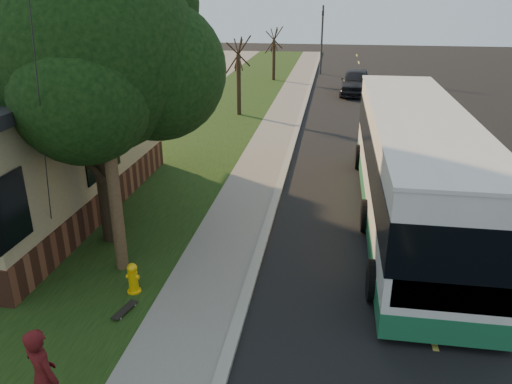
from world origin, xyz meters
TOP-DOWN VIEW (x-y plane):
  - ground at (0.00, 0.00)m, footprint 120.00×120.00m
  - road at (4.00, 10.00)m, footprint 8.00×80.00m
  - curb at (0.00, 10.00)m, footprint 0.25×80.00m
  - sidewalk at (-1.00, 10.00)m, footprint 2.00×80.00m
  - grass_verge at (-4.50, 10.00)m, footprint 5.00×80.00m
  - fire_hydrant at (-2.60, 0.00)m, footprint 0.32×0.32m
  - utility_pole at (-3.31, 0.99)m, footprint 2.86×3.21m
  - leafy_tree at (-4.17, 2.65)m, footprint 6.30×6.00m
  - bare_tree_near at (-3.50, 18.00)m, footprint 1.38×1.21m
  - bare_tree_far at (-3.00, 30.00)m, footprint 1.38×1.21m
  - traffic_signal at (0.50, 34.00)m, footprint 0.18×0.22m
  - transit_bus at (4.17, 5.24)m, footprint 2.90×12.57m
  - skateboarder at (-2.50, -3.80)m, footprint 0.78×0.68m
  - skateboard_main at (-2.50, -0.80)m, footprint 0.35×0.78m
  - dumpster at (-8.13, 3.53)m, footprint 1.82×1.53m
  - distant_car at (3.17, 25.56)m, footprint 2.27×5.05m

SIDE VIEW (x-z plane):
  - ground at x=0.00m, z-range 0.00..0.00m
  - road at x=4.00m, z-range 0.00..0.01m
  - grass_verge at x=-4.50m, z-range 0.00..0.07m
  - sidewalk at x=-1.00m, z-range 0.00..0.08m
  - curb at x=0.00m, z-range 0.00..0.12m
  - skateboard_main at x=-2.50m, z-range 0.09..0.16m
  - fire_hydrant at x=-2.60m, z-range 0.06..0.80m
  - dumpster at x=-8.13m, z-range 0.04..1.50m
  - distant_car at x=3.17m, z-range 0.00..1.68m
  - skateboarder at x=-2.50m, z-range 0.07..1.87m
  - transit_bus at x=4.17m, z-range 0.11..3.51m
  - bare_tree_far at x=-3.00m, z-range -0.01..4.02m
  - bare_tree_near at x=-3.50m, z-range 0.00..4.30m
  - traffic_signal at x=0.50m, z-range 0.41..5.91m
  - utility_pole at x=-3.31m, z-range 0.10..9.17m
  - leafy_tree at x=-4.17m, z-range 1.27..9.07m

